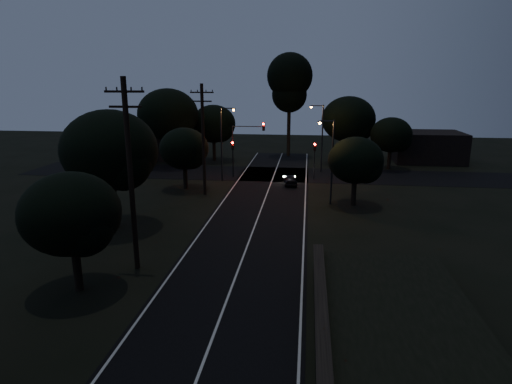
# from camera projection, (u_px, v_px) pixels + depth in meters

# --- Properties ---
(road_surface) EXTENTS (60.00, 70.00, 0.03)m
(road_surface) POSITION_uv_depth(u_px,v_px,m) (265.00, 199.00, 40.15)
(road_surface) COLOR black
(road_surface) RESTS_ON ground
(utility_pole_mid) EXTENTS (2.20, 0.30, 11.00)m
(utility_pole_mid) POSITION_uv_depth(u_px,v_px,m) (130.00, 173.00, 23.92)
(utility_pole_mid) COLOR black
(utility_pole_mid) RESTS_ON ground
(utility_pole_far) EXTENTS (2.20, 0.30, 10.50)m
(utility_pole_far) POSITION_uv_depth(u_px,v_px,m) (203.00, 138.00, 40.31)
(utility_pole_far) COLOR black
(utility_pole_far) RESTS_ON ground
(tree_left_b) EXTENTS (5.01, 5.01, 6.37)m
(tree_left_b) POSITION_uv_depth(u_px,v_px,m) (73.00, 216.00, 21.56)
(tree_left_b) COLOR black
(tree_left_b) RESTS_ON ground
(tree_left_c) EXTENTS (6.96, 6.96, 8.79)m
(tree_left_c) POSITION_uv_depth(u_px,v_px,m) (112.00, 153.00, 31.02)
(tree_left_c) COLOR black
(tree_left_c) RESTS_ON ground
(tree_left_d) EXTENTS (4.91, 4.91, 6.23)m
(tree_left_d) POSITION_uv_depth(u_px,v_px,m) (186.00, 150.00, 42.77)
(tree_left_d) COLOR black
(tree_left_d) RESTS_ON ground
(tree_far_nw) EXTENTS (6.00, 6.00, 7.60)m
(tree_far_nw) POSITION_uv_depth(u_px,v_px,m) (215.00, 125.00, 57.95)
(tree_far_nw) COLOR black
(tree_far_nw) RESTS_ON ground
(tree_far_w) EXTENTS (7.70, 7.70, 9.82)m
(tree_far_w) POSITION_uv_depth(u_px,v_px,m) (170.00, 116.00, 54.28)
(tree_far_w) COLOR black
(tree_far_w) RESTS_ON ground
(tree_far_ne) EXTENTS (6.97, 6.97, 8.81)m
(tree_far_ne) POSITION_uv_depth(u_px,v_px,m) (350.00, 120.00, 55.62)
(tree_far_ne) COLOR black
(tree_far_ne) RESTS_ON ground
(tree_far_e) EXTENTS (5.05, 5.05, 6.41)m
(tree_far_e) POSITION_uv_depth(u_px,v_px,m) (393.00, 136.00, 52.59)
(tree_far_e) COLOR black
(tree_far_e) RESTS_ON ground
(tree_right_a) EXTENTS (4.79, 4.79, 6.09)m
(tree_right_a) POSITION_uv_depth(u_px,v_px,m) (358.00, 162.00, 37.03)
(tree_right_a) COLOR black
(tree_right_a) RESTS_ON ground
(tall_pine) EXTENTS (6.42, 6.42, 14.59)m
(tall_pine) POSITION_uv_depth(u_px,v_px,m) (290.00, 82.00, 60.30)
(tall_pine) COLOR black
(tall_pine) RESTS_ON ground
(building_left) EXTENTS (10.00, 8.00, 4.40)m
(building_left) POSITION_uv_depth(u_px,v_px,m) (143.00, 141.00, 61.99)
(building_left) COLOR black
(building_left) RESTS_ON ground
(building_right) EXTENTS (9.00, 7.00, 4.00)m
(building_right) POSITION_uv_depth(u_px,v_px,m) (427.00, 147.00, 58.31)
(building_right) COLOR black
(building_right) RESTS_ON ground
(signal_left) EXTENTS (0.28, 0.35, 4.10)m
(signal_left) POSITION_uv_depth(u_px,v_px,m) (233.00, 152.00, 48.49)
(signal_left) COLOR black
(signal_left) RESTS_ON ground
(signal_right) EXTENTS (0.28, 0.35, 4.10)m
(signal_right) POSITION_uv_depth(u_px,v_px,m) (315.00, 154.00, 47.41)
(signal_right) COLOR black
(signal_right) RESTS_ON ground
(signal_mast) EXTENTS (3.70, 0.35, 6.25)m
(signal_mast) POSITION_uv_depth(u_px,v_px,m) (247.00, 140.00, 47.91)
(signal_mast) COLOR black
(signal_mast) RESTS_ON ground
(streetlight_a) EXTENTS (1.66, 0.26, 8.00)m
(streetlight_a) POSITION_uv_depth(u_px,v_px,m) (223.00, 139.00, 46.20)
(streetlight_a) COLOR black
(streetlight_a) RESTS_ON ground
(streetlight_b) EXTENTS (1.66, 0.26, 8.00)m
(streetlight_b) POSITION_uv_depth(u_px,v_px,m) (321.00, 134.00, 50.72)
(streetlight_b) COLOR black
(streetlight_b) RESTS_ON ground
(streetlight_c) EXTENTS (1.46, 0.26, 7.50)m
(streetlight_c) POSITION_uv_depth(u_px,v_px,m) (331.00, 156.00, 37.29)
(streetlight_c) COLOR black
(streetlight_c) RESTS_ON ground
(car) EXTENTS (1.67, 3.37, 1.10)m
(car) POSITION_uv_depth(u_px,v_px,m) (290.00, 180.00, 45.33)
(car) COLOR black
(car) RESTS_ON ground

